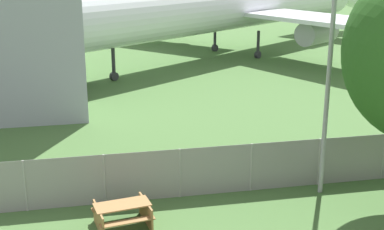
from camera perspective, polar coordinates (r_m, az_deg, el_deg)
The scene contains 4 objects.
perimeter_fence at distance 18.94m, azimuth 6.33°, elevation -5.57°, with size 56.07×0.07×1.76m.
airplane at distance 43.04m, azimuth 3.73°, elevation 11.50°, with size 36.85×30.72×11.63m.
picnic_bench_near_cabin at distance 16.77m, azimuth -7.42°, elevation -10.29°, with size 1.89×1.66×0.76m.
light_mast at distance 18.04m, azimuth 14.69°, elevation 8.15°, with size 0.44×0.44×9.22m.
Camera 1 is at (-5.56, -5.11, 8.12)m, focal length 50.00 mm.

